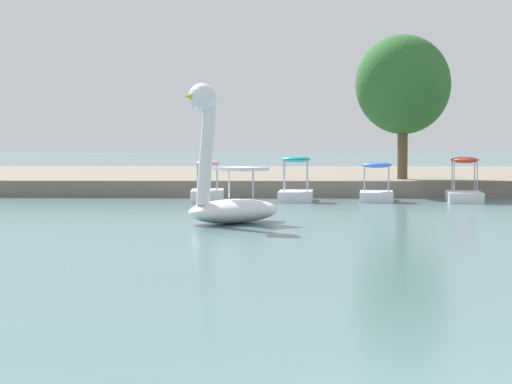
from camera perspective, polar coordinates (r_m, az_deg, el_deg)
shore_bank_far at (r=39.79m, az=4.21°, el=0.96°), size 140.69×20.88×0.59m
swan_boat at (r=19.60m, az=-1.95°, el=0.15°), size 2.69×2.53×3.24m
pedal_boat_red at (r=27.97m, az=13.97°, el=0.19°), size 1.30×1.94×1.46m
pedal_boat_blue at (r=27.70m, az=8.18°, el=0.21°), size 1.26×1.82×1.29m
pedal_boat_teal at (r=27.52m, az=2.72°, el=0.21°), size 1.22×1.91×1.48m
pedal_boat_pink at (r=27.16m, az=-3.31°, el=0.10°), size 1.13×1.91×1.36m
tree_broadleaf_left at (r=31.34m, az=9.97°, el=7.18°), size 4.66×4.48×5.28m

